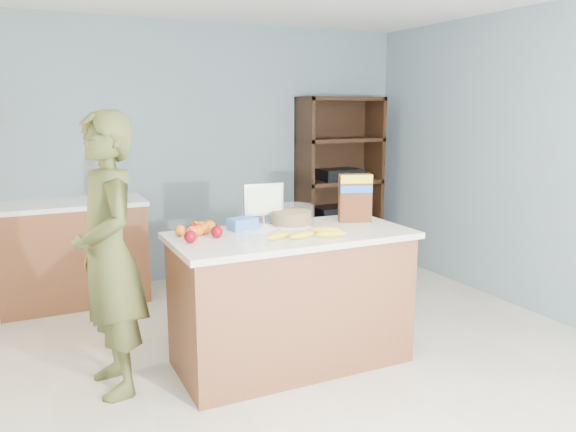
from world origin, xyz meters
name	(u,v)px	position (x,y,z in m)	size (l,w,h in m)	color
floor	(312,381)	(0.00, 0.00, 0.00)	(4.50, 5.00, 0.02)	beige
walls	(314,116)	(0.00, 0.00, 1.65)	(4.52, 5.02, 2.51)	slate
counter_peninsula	(291,303)	(0.00, 0.30, 0.42)	(1.56, 0.76, 0.90)	brown
back_cabinet	(73,252)	(-1.20, 2.20, 0.45)	(1.24, 0.62, 0.90)	brown
shelving_unit	(337,184)	(1.55, 2.35, 0.86)	(0.90, 0.40, 1.80)	black
person	(109,255)	(-1.13, 0.45, 0.84)	(0.62, 0.40, 1.69)	#484B22
knife_block	(106,187)	(-0.90, 2.14, 1.02)	(0.12, 0.10, 0.31)	tan
envelopes	(278,229)	(-0.04, 0.43, 0.90)	(0.48, 0.20, 0.00)	white
bananas	(310,234)	(0.05, 0.13, 0.92)	(0.54, 0.22, 0.04)	yellow
apples	(200,232)	(-0.58, 0.39, 0.94)	(0.26, 0.28, 0.08)	maroon
oranges	(199,228)	(-0.55, 0.52, 0.94)	(0.28, 0.21, 0.07)	orange
blue_carton	(242,224)	(-0.26, 0.51, 0.94)	(0.18, 0.12, 0.08)	blue
salad_bowl	(292,216)	(0.12, 0.54, 0.96)	(0.30, 0.30, 0.13)	#267219
tv	(263,201)	(-0.05, 0.64, 1.06)	(0.28, 0.12, 0.28)	silver
cereal_box	(355,194)	(0.55, 0.41, 1.10)	(0.24, 0.15, 0.34)	#592B14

